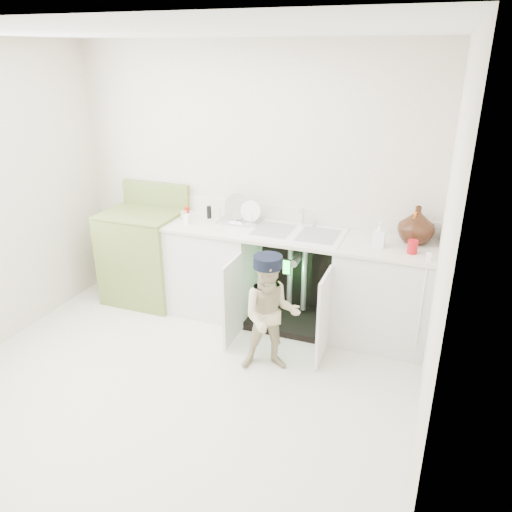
{
  "coord_description": "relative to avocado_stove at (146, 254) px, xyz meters",
  "views": [
    {
      "loc": [
        1.68,
        -2.8,
        2.4
      ],
      "look_at": [
        0.36,
        0.7,
        0.85
      ],
      "focal_mm": 35.0,
      "sensor_mm": 36.0,
      "label": 1
    }
  ],
  "objects": [
    {
      "name": "ground",
      "position": [
        1.02,
        -1.18,
        -0.48
      ],
      "size": [
        3.5,
        3.5,
        0.0
      ],
      "primitive_type": "plane",
      "color": "beige",
      "rests_on": "ground"
    },
    {
      "name": "room_shell",
      "position": [
        1.02,
        -1.18,
        0.77
      ],
      "size": [
        6.0,
        5.5,
        1.26
      ],
      "color": "beige",
      "rests_on": "ground"
    },
    {
      "name": "counter_run",
      "position": [
        1.6,
        0.03,
        -0.01
      ],
      "size": [
        2.44,
        1.02,
        1.21
      ],
      "color": "white",
      "rests_on": "ground"
    },
    {
      "name": "avocado_stove",
      "position": [
        0.0,
        0.0,
        0.0
      ],
      "size": [
        0.75,
        0.65,
        1.16
      ],
      "color": "olive",
      "rests_on": "ground"
    },
    {
      "name": "repair_worker",
      "position": [
        1.6,
        -0.74,
        0.01
      ],
      "size": [
        0.56,
        0.68,
        0.98
      ],
      "rotation": [
        0.0,
        0.0,
        0.36
      ],
      "color": "beige",
      "rests_on": "ground"
    }
  ]
}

